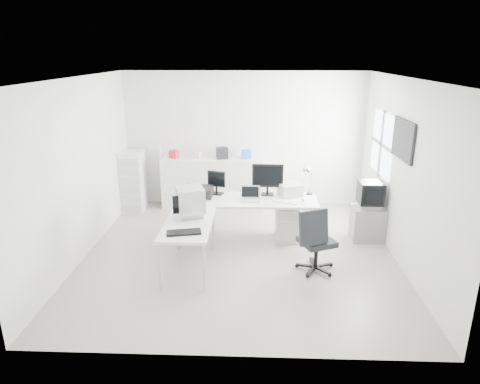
{
  "coord_description": "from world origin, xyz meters",
  "views": [
    {
      "loc": [
        0.25,
        -6.36,
        3.16
      ],
      "look_at": [
        0.0,
        0.2,
        1.0
      ],
      "focal_mm": 32.0,
      "sensor_mm": 36.0,
      "label": 1
    }
  ],
  "objects_px": {
    "laser_printer": "(290,190)",
    "filing_cabinet": "(133,181)",
    "lcd_monitor_small": "(216,183)",
    "main_desk": "(247,219)",
    "crt_tv": "(370,195)",
    "drawer_pedestal": "(287,223)",
    "inkjet_printer": "(199,192)",
    "laptop": "(250,195)",
    "sideboard": "(213,183)",
    "office_chair": "(317,238)",
    "lcd_monitor_large": "(268,179)",
    "side_desk": "(189,245)",
    "crt_monitor": "(190,202)",
    "tv_cabinet": "(367,223)"
  },
  "relations": [
    {
      "from": "lcd_monitor_large",
      "to": "crt_tv",
      "type": "distance_m",
      "value": 1.78
    },
    {
      "from": "lcd_monitor_small",
      "to": "main_desk",
      "type": "bearing_deg",
      "value": -6.07
    },
    {
      "from": "drawer_pedestal",
      "to": "lcd_monitor_small",
      "type": "height_order",
      "value": "lcd_monitor_small"
    },
    {
      "from": "crt_monitor",
      "to": "drawer_pedestal",
      "type": "bearing_deg",
      "value": 11.44
    },
    {
      "from": "main_desk",
      "to": "lcd_monitor_small",
      "type": "distance_m",
      "value": 0.84
    },
    {
      "from": "drawer_pedestal",
      "to": "filing_cabinet",
      "type": "distance_m",
      "value": 3.4
    },
    {
      "from": "crt_tv",
      "to": "filing_cabinet",
      "type": "height_order",
      "value": "filing_cabinet"
    },
    {
      "from": "laptop",
      "to": "lcd_monitor_small",
      "type": "bearing_deg",
      "value": 150.36
    },
    {
      "from": "laser_printer",
      "to": "sideboard",
      "type": "distance_m",
      "value": 2.11
    },
    {
      "from": "crt_tv",
      "to": "office_chair",
      "type": "bearing_deg",
      "value": -131.83
    },
    {
      "from": "laser_printer",
      "to": "filing_cabinet",
      "type": "height_order",
      "value": "filing_cabinet"
    },
    {
      "from": "lcd_monitor_small",
      "to": "filing_cabinet",
      "type": "bearing_deg",
      "value": 165.83
    },
    {
      "from": "lcd_monitor_large",
      "to": "laptop",
      "type": "distance_m",
      "value": 0.5
    },
    {
      "from": "side_desk",
      "to": "laptop",
      "type": "height_order",
      "value": "laptop"
    },
    {
      "from": "main_desk",
      "to": "drawer_pedestal",
      "type": "bearing_deg",
      "value": 4.09
    },
    {
      "from": "lcd_monitor_small",
      "to": "crt_monitor",
      "type": "distance_m",
      "value": 1.14
    },
    {
      "from": "drawer_pedestal",
      "to": "crt_tv",
      "type": "xyz_separation_m",
      "value": [
        1.41,
        0.03,
        0.52
      ]
    },
    {
      "from": "drawer_pedestal",
      "to": "sideboard",
      "type": "distance_m",
      "value": 2.18
    },
    {
      "from": "drawer_pedestal",
      "to": "filing_cabinet",
      "type": "height_order",
      "value": "filing_cabinet"
    },
    {
      "from": "sideboard",
      "to": "main_desk",
      "type": "bearing_deg",
      "value": -65.41
    },
    {
      "from": "crt_tv",
      "to": "main_desk",
      "type": "bearing_deg",
      "value": -177.86
    },
    {
      "from": "inkjet_printer",
      "to": "tv_cabinet",
      "type": "xyz_separation_m",
      "value": [
        2.96,
        -0.02,
        -0.54
      ]
    },
    {
      "from": "drawer_pedestal",
      "to": "laser_printer",
      "type": "bearing_deg",
      "value": 73.61
    },
    {
      "from": "lcd_monitor_small",
      "to": "filing_cabinet",
      "type": "height_order",
      "value": "filing_cabinet"
    },
    {
      "from": "crt_monitor",
      "to": "office_chair",
      "type": "bearing_deg",
      "value": -25.9
    },
    {
      "from": "drawer_pedestal",
      "to": "main_desk",
      "type": "bearing_deg",
      "value": -175.91
    },
    {
      "from": "office_chair",
      "to": "crt_tv",
      "type": "relative_size",
      "value": 2.09
    },
    {
      "from": "laser_printer",
      "to": "crt_tv",
      "type": "distance_m",
      "value": 1.37
    },
    {
      "from": "main_desk",
      "to": "filing_cabinet",
      "type": "height_order",
      "value": "filing_cabinet"
    },
    {
      "from": "filing_cabinet",
      "to": "drawer_pedestal",
      "type": "bearing_deg",
      "value": -23.98
    },
    {
      "from": "inkjet_printer",
      "to": "lcd_monitor_large",
      "type": "relative_size",
      "value": 0.85
    },
    {
      "from": "laptop",
      "to": "filing_cabinet",
      "type": "bearing_deg",
      "value": 148.62
    },
    {
      "from": "main_desk",
      "to": "laser_printer",
      "type": "xyz_separation_m",
      "value": [
        0.75,
        0.22,
        0.48
      ]
    },
    {
      "from": "main_desk",
      "to": "lcd_monitor_large",
      "type": "height_order",
      "value": "lcd_monitor_large"
    },
    {
      "from": "laptop",
      "to": "crt_monitor",
      "type": "height_order",
      "value": "crt_monitor"
    },
    {
      "from": "crt_monitor",
      "to": "tv_cabinet",
      "type": "bearing_deg",
      "value": -1.28
    },
    {
      "from": "lcd_monitor_large",
      "to": "laser_printer",
      "type": "bearing_deg",
      "value": -2.19
    },
    {
      "from": "laptop",
      "to": "sideboard",
      "type": "xyz_separation_m",
      "value": [
        -0.81,
        1.76,
        -0.32
      ]
    },
    {
      "from": "drawer_pedestal",
      "to": "laptop",
      "type": "relative_size",
      "value": 1.98
    },
    {
      "from": "tv_cabinet",
      "to": "filing_cabinet",
      "type": "bearing_deg",
      "value": 163.35
    },
    {
      "from": "inkjet_printer",
      "to": "crt_tv",
      "type": "distance_m",
      "value": 2.96
    },
    {
      "from": "drawer_pedestal",
      "to": "crt_monitor",
      "type": "height_order",
      "value": "crt_monitor"
    },
    {
      "from": "laptop",
      "to": "sideboard",
      "type": "height_order",
      "value": "sideboard"
    },
    {
      "from": "side_desk",
      "to": "office_chair",
      "type": "height_order",
      "value": "office_chair"
    },
    {
      "from": "drawer_pedestal",
      "to": "lcd_monitor_large",
      "type": "distance_m",
      "value": 0.84
    },
    {
      "from": "crt_tv",
      "to": "sideboard",
      "type": "height_order",
      "value": "sideboard"
    },
    {
      "from": "main_desk",
      "to": "side_desk",
      "type": "relative_size",
      "value": 1.71
    },
    {
      "from": "side_desk",
      "to": "lcd_monitor_large",
      "type": "bearing_deg",
      "value": 48.37
    },
    {
      "from": "laser_printer",
      "to": "filing_cabinet",
      "type": "relative_size",
      "value": 0.3
    },
    {
      "from": "filing_cabinet",
      "to": "laser_printer",
      "type": "bearing_deg",
      "value": -20.98
    }
  ]
}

